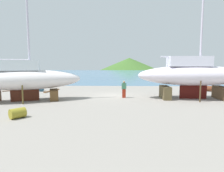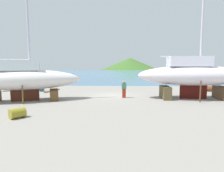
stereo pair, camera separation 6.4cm
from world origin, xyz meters
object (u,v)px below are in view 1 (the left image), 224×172
at_px(worker, 124,89).
at_px(barrel_tipped_center, 209,89).
at_px(sailboat_small_center, 24,79).
at_px(sailboat_mid_port, 193,75).
at_px(barrel_tar_black, 18,113).
at_px(barrel_tipped_right, 41,89).

xyz_separation_m(worker, barrel_tipped_center, (10.39, 4.94, -0.51)).
xyz_separation_m(sailboat_small_center, barrel_tipped_center, (19.11, 6.99, -1.62)).
height_order(sailboat_mid_port, barrel_tipped_center, sailboat_mid_port).
xyz_separation_m(sailboat_small_center, worker, (8.72, 2.05, -1.11)).
xyz_separation_m(worker, barrel_tar_black, (-6.48, -7.35, -0.54)).
bearing_deg(worker, barrel_tipped_right, 69.49).
relative_size(sailboat_small_center, barrel_tar_black, 16.39).
bearing_deg(worker, barrel_tipped_center, -61.61).
height_order(sailboat_small_center, barrel_tipped_center, sailboat_small_center).
bearing_deg(sailboat_small_center, worker, -6.64).
height_order(worker, barrel_tipped_center, worker).
relative_size(sailboat_mid_port, sailboat_small_center, 1.29).
height_order(barrel_tipped_right, barrel_tipped_center, barrel_tipped_center).
xyz_separation_m(barrel_tar_black, barrel_tipped_center, (16.87, 12.29, 0.03)).
bearing_deg(barrel_tipped_center, barrel_tipped_right, -178.17).
relative_size(barrel_tipped_right, barrel_tipped_center, 1.00).
relative_size(worker, barrel_tar_black, 1.96).
bearing_deg(barrel_tipped_center, sailboat_small_center, -159.92).
relative_size(worker, barrel_tipped_center, 2.09).
xyz_separation_m(sailboat_mid_port, sailboat_small_center, (-15.11, -1.70, -0.30)).
distance_m(sailboat_mid_port, barrel_tipped_right, 17.03).
bearing_deg(barrel_tipped_right, barrel_tar_black, -73.71).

